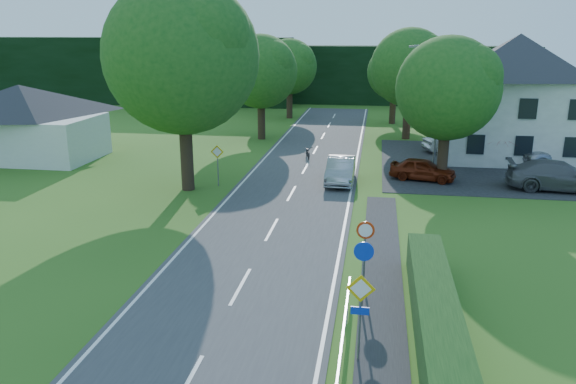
% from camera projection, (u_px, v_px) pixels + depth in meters
% --- Properties ---
extents(road, '(7.00, 80.00, 0.04)m').
position_uv_depth(road, '(279.00, 216.00, 27.50)').
color(road, '#3B3B3E').
rests_on(road, ground).
extents(parking_pad, '(14.00, 16.00, 0.04)m').
position_uv_depth(parking_pad, '(486.00, 165.00, 38.02)').
color(parking_pad, '#232426').
rests_on(parking_pad, ground).
extents(line_edge_left, '(0.12, 80.00, 0.01)m').
position_uv_depth(line_edge_left, '(215.00, 212.00, 27.98)').
color(line_edge_left, white).
rests_on(line_edge_left, road).
extents(line_edge_right, '(0.12, 80.00, 0.01)m').
position_uv_depth(line_edge_right, '(346.00, 219.00, 27.00)').
color(line_edge_right, white).
rests_on(line_edge_right, road).
extents(line_centre, '(0.12, 80.00, 0.01)m').
position_uv_depth(line_centre, '(279.00, 216.00, 27.49)').
color(line_centre, white).
rests_on(line_centre, road).
extents(tree_main, '(9.40, 9.40, 11.64)m').
position_uv_depth(tree_main, '(183.00, 87.00, 30.60)').
color(tree_main, '#1A5018').
rests_on(tree_main, ground).
extents(tree_left_far, '(7.00, 7.00, 8.58)m').
position_uv_depth(tree_left_far, '(261.00, 87.00, 46.05)').
color(tree_left_far, '#1A5018').
rests_on(tree_left_far, ground).
extents(tree_right_far, '(7.40, 7.40, 9.09)m').
position_uv_depth(tree_right_far, '(409.00, 84.00, 46.07)').
color(tree_right_far, '#1A5018').
rests_on(tree_right_far, ground).
extents(tree_left_back, '(6.60, 6.60, 8.07)m').
position_uv_depth(tree_left_back, '(290.00, 79.00, 57.44)').
color(tree_left_back, '#1A5018').
rests_on(tree_left_back, ground).
extents(tree_right_back, '(6.20, 6.20, 7.56)m').
position_uv_depth(tree_right_back, '(394.00, 85.00, 54.03)').
color(tree_right_back, '#1A5018').
rests_on(tree_right_back, ground).
extents(tree_right_mid, '(7.00, 7.00, 8.58)m').
position_uv_depth(tree_right_mid, '(446.00, 111.00, 32.63)').
color(tree_right_mid, '#1A5018').
rests_on(tree_right_mid, ground).
extents(treeline_left, '(44.00, 6.00, 8.00)m').
position_uv_depth(treeline_left, '(117.00, 70.00, 70.49)').
color(treeline_left, black).
rests_on(treeline_left, ground).
extents(treeline_right, '(30.00, 5.00, 7.00)m').
position_uv_depth(treeline_right, '(407.00, 75.00, 68.99)').
color(treeline_right, black).
rests_on(treeline_right, ground).
extents(bungalow_left, '(11.00, 6.50, 5.20)m').
position_uv_depth(bungalow_left, '(23.00, 121.00, 39.26)').
color(bungalow_left, silver).
rests_on(bungalow_left, ground).
extents(house_white, '(10.60, 8.40, 8.60)m').
position_uv_depth(house_white, '(514.00, 95.00, 39.36)').
color(house_white, silver).
rests_on(house_white, ground).
extents(streetlight, '(2.03, 0.18, 8.00)m').
position_uv_depth(streetlight, '(436.00, 103.00, 34.54)').
color(streetlight, slate).
rests_on(streetlight, ground).
extents(sign_priority_right, '(0.78, 0.09, 2.59)m').
position_uv_depth(sign_priority_right, '(360.00, 302.00, 14.95)').
color(sign_priority_right, slate).
rests_on(sign_priority_right, ground).
extents(sign_roundabout, '(0.64, 0.08, 2.37)m').
position_uv_depth(sign_roundabout, '(363.00, 262.00, 17.83)').
color(sign_roundabout, slate).
rests_on(sign_roundabout, ground).
extents(sign_speed_limit, '(0.64, 0.11, 2.37)m').
position_uv_depth(sign_speed_limit, '(365.00, 238.00, 19.70)').
color(sign_speed_limit, slate).
rests_on(sign_speed_limit, ground).
extents(sign_priority_left, '(0.78, 0.09, 2.44)m').
position_uv_depth(sign_priority_left, '(217.00, 157.00, 32.43)').
color(sign_priority_left, slate).
rests_on(sign_priority_left, ground).
extents(moving_car, '(1.60, 4.56, 1.50)m').
position_uv_depth(moving_car, '(341.00, 170.00, 33.38)').
color(moving_car, '#A2A2A6').
rests_on(moving_car, road).
extents(motorcycle, '(0.96, 1.76, 0.88)m').
position_uv_depth(motorcycle, '(308.00, 152.00, 39.75)').
color(motorcycle, black).
rests_on(motorcycle, road).
extents(parked_car_red, '(4.17, 2.42, 1.33)m').
position_uv_depth(parked_car_red, '(423.00, 169.00, 33.92)').
color(parked_car_red, '#661D0B').
rests_on(parked_car_red, parking_pad).
extents(parked_car_silver_a, '(4.62, 2.94, 1.44)m').
position_uv_depth(parked_car_silver_a, '(453.00, 143.00, 41.75)').
color(parked_car_silver_a, '#9E9DA1').
rests_on(parked_car_silver_a, parking_pad).
extents(parked_car_grey, '(5.83, 2.71, 1.65)m').
position_uv_depth(parked_car_grey, '(559.00, 176.00, 31.75)').
color(parked_car_grey, '#56565C').
rests_on(parked_car_grey, parking_pad).
extents(parked_car_silver_b, '(6.11, 4.75, 1.54)m').
position_uv_depth(parked_car_silver_b, '(553.00, 154.00, 37.70)').
color(parked_car_silver_b, '#B7B7BE').
rests_on(parked_car_silver_b, parking_pad).
extents(parasol, '(2.62, 2.65, 1.99)m').
position_uv_depth(parasol, '(501.00, 153.00, 36.98)').
color(parasol, '#B0160E').
rests_on(parasol, parking_pad).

